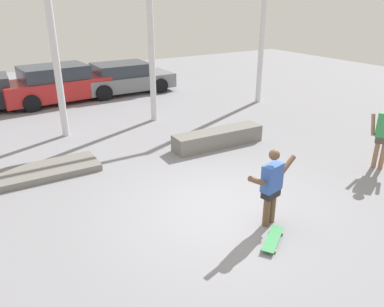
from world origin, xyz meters
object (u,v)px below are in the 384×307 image
Objects in this scene: skateboard at (273,239)px; parked_car_red at (59,84)px; skateboarder at (272,185)px; bystander at (384,131)px; grind_box at (218,138)px; manual_pad at (33,173)px; parked_car_grey at (124,78)px.

skateboard is 11.49m from parked_car_red.
skateboarder is 0.86× the size of bystander.
skateboarder is 0.94m from skateboard.
skateboarder reaches higher than parked_car_red.
skateboarder reaches higher than grind_box.
manual_pad is at bearing 172.47° from grind_box.
bystander reaches higher than skateboard.
skateboard is 0.26× the size of manual_pad.
skateboarder is 0.49× the size of manual_pad.
parked_car_red is 1.12× the size of parked_car_grey.
manual_pad is 0.66× the size of parked_car_red.
grind_box is at bearing -7.53° from manual_pad.
skateboarder is 0.32× the size of parked_car_red.
grind_box is at bearing 55.86° from skateboarder.
skateboard is at bearing -136.91° from skateboarder.
manual_pad is 8.30m from bystander.
parked_car_red is 11.67m from bystander.
bystander reaches higher than manual_pad.
parked_car_grey reaches higher than manual_pad.
manual_pad is at bearing -126.62° from parked_car_grey.
skateboarder is at bearing -52.48° from manual_pad.
skateboarder reaches higher than skateboard.
parked_car_grey is at bearing 88.41° from grind_box.
bystander is (5.01, -10.53, 0.27)m from parked_car_red.
bystander is at bearing -69.08° from parked_car_red.
grind_box is 0.65× the size of parked_car_grey.
skateboard is 4.55m from grind_box.
bystander reaches higher than parked_car_red.
skateboard is 11.71m from parked_car_grey.
skateboard is 4.45m from bystander.
manual_pad is (-4.82, 0.64, -0.15)m from grind_box.
manual_pad reaches higher than skateboard.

